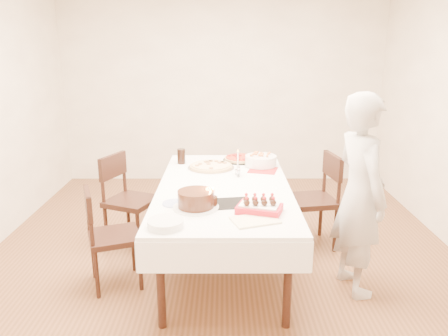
{
  "coord_description": "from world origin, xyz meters",
  "views": [
    {
      "loc": [
        0.01,
        -3.73,
        1.95
      ],
      "look_at": [
        0.02,
        -0.1,
        0.91
      ],
      "focal_mm": 35.0,
      "sensor_mm": 36.0,
      "label": 1
    }
  ],
  "objects_px": {
    "chair_right_savory": "(311,201)",
    "pizza_white": "(211,166)",
    "chair_left_savory": "(132,201)",
    "cola_glass": "(181,156)",
    "person": "(360,195)",
    "birthday_cake": "(210,197)",
    "taper_candle": "(238,162)",
    "strawberry_box": "(259,207)",
    "pizza_pepperoni": "(240,159)",
    "pasta_bowl": "(261,161)",
    "chair_left_dessert": "(114,237)",
    "layer_cake": "(196,200)",
    "dining_table": "(224,225)"
  },
  "relations": [
    {
      "from": "chair_left_dessert",
      "to": "birthday_cake",
      "type": "height_order",
      "value": "birthday_cake"
    },
    {
      "from": "person",
      "to": "birthday_cake",
      "type": "xyz_separation_m",
      "value": [
        -1.17,
        -0.09,
        0.02
      ]
    },
    {
      "from": "pasta_bowl",
      "to": "chair_right_savory",
      "type": "bearing_deg",
      "value": -25.75
    },
    {
      "from": "cola_glass",
      "to": "layer_cake",
      "type": "bearing_deg",
      "value": -79.86
    },
    {
      "from": "dining_table",
      "to": "pasta_bowl",
      "type": "relative_size",
      "value": 6.77
    },
    {
      "from": "pizza_white",
      "to": "pasta_bowl",
      "type": "bearing_deg",
      "value": 9.69
    },
    {
      "from": "person",
      "to": "pasta_bowl",
      "type": "bearing_deg",
      "value": 21.46
    },
    {
      "from": "pizza_white",
      "to": "pasta_bowl",
      "type": "relative_size",
      "value": 1.46
    },
    {
      "from": "chair_right_savory",
      "to": "taper_candle",
      "type": "xyz_separation_m",
      "value": [
        -0.72,
        -0.04,
        0.41
      ]
    },
    {
      "from": "dining_table",
      "to": "strawberry_box",
      "type": "distance_m",
      "value": 0.8
    },
    {
      "from": "person",
      "to": "pizza_white",
      "type": "xyz_separation_m",
      "value": [
        -1.19,
        0.95,
        -0.03
      ]
    },
    {
      "from": "chair_left_savory",
      "to": "strawberry_box",
      "type": "distance_m",
      "value": 1.58
    },
    {
      "from": "person",
      "to": "strawberry_box",
      "type": "height_order",
      "value": "person"
    },
    {
      "from": "chair_left_dessert",
      "to": "pizza_pepperoni",
      "type": "distance_m",
      "value": 1.63
    },
    {
      "from": "pizza_pepperoni",
      "to": "strawberry_box",
      "type": "height_order",
      "value": "strawberry_box"
    },
    {
      "from": "birthday_cake",
      "to": "strawberry_box",
      "type": "bearing_deg",
      "value": -18.78
    },
    {
      "from": "chair_right_savory",
      "to": "pizza_white",
      "type": "relative_size",
      "value": 2.02
    },
    {
      "from": "chair_right_savory",
      "to": "chair_left_dessert",
      "type": "relative_size",
      "value": 1.1
    },
    {
      "from": "chair_left_savory",
      "to": "pasta_bowl",
      "type": "bearing_deg",
      "value": -146.61
    },
    {
      "from": "pizza_pepperoni",
      "to": "strawberry_box",
      "type": "bearing_deg",
      "value": -86.69
    },
    {
      "from": "chair_left_savory",
      "to": "pasta_bowl",
      "type": "distance_m",
      "value": 1.34
    },
    {
      "from": "cola_glass",
      "to": "strawberry_box",
      "type": "distance_m",
      "value": 1.52
    },
    {
      "from": "person",
      "to": "taper_candle",
      "type": "height_order",
      "value": "person"
    },
    {
      "from": "pasta_bowl",
      "to": "birthday_cake",
      "type": "distance_m",
      "value": 1.22
    },
    {
      "from": "person",
      "to": "taper_candle",
      "type": "xyz_separation_m",
      "value": [
        -0.93,
        0.75,
        0.07
      ]
    },
    {
      "from": "chair_left_savory",
      "to": "cola_glass",
      "type": "relative_size",
      "value": 5.99
    },
    {
      "from": "pizza_pepperoni",
      "to": "taper_candle",
      "type": "xyz_separation_m",
      "value": [
        -0.04,
        -0.49,
        0.1
      ]
    },
    {
      "from": "dining_table",
      "to": "pasta_bowl",
      "type": "xyz_separation_m",
      "value": [
        0.37,
        0.62,
        0.43
      ]
    },
    {
      "from": "chair_right_savory",
      "to": "taper_candle",
      "type": "relative_size",
      "value": 3.79
    },
    {
      "from": "birthday_cake",
      "to": "pizza_pepperoni",
      "type": "bearing_deg",
      "value": 78.15
    },
    {
      "from": "pizza_white",
      "to": "pizza_pepperoni",
      "type": "bearing_deg",
      "value": 44.72
    },
    {
      "from": "taper_candle",
      "to": "strawberry_box",
      "type": "relative_size",
      "value": 0.77
    },
    {
      "from": "chair_left_dessert",
      "to": "taper_candle",
      "type": "xyz_separation_m",
      "value": [
        1.03,
        0.69,
        0.45
      ]
    },
    {
      "from": "pizza_white",
      "to": "strawberry_box",
      "type": "bearing_deg",
      "value": -71.6
    },
    {
      "from": "dining_table",
      "to": "pizza_white",
      "type": "bearing_deg",
      "value": 103.48
    },
    {
      "from": "dining_table",
      "to": "chair_right_savory",
      "type": "height_order",
      "value": "chair_right_savory"
    },
    {
      "from": "pizza_pepperoni",
      "to": "taper_candle",
      "type": "height_order",
      "value": "taper_candle"
    },
    {
      "from": "pizza_white",
      "to": "layer_cake",
      "type": "bearing_deg",
      "value": -94.49
    },
    {
      "from": "dining_table",
      "to": "cola_glass",
      "type": "distance_m",
      "value": 0.96
    },
    {
      "from": "chair_right_savory",
      "to": "cola_glass",
      "type": "bearing_deg",
      "value": 155.85
    },
    {
      "from": "chair_left_savory",
      "to": "pizza_pepperoni",
      "type": "height_order",
      "value": "chair_left_savory"
    },
    {
      "from": "layer_cake",
      "to": "chair_left_dessert",
      "type": "bearing_deg",
      "value": 164.36
    },
    {
      "from": "layer_cake",
      "to": "strawberry_box",
      "type": "bearing_deg",
      "value": -10.27
    },
    {
      "from": "chair_left_dessert",
      "to": "person",
      "type": "bearing_deg",
      "value": 157.75
    },
    {
      "from": "pizza_pepperoni",
      "to": "pasta_bowl",
      "type": "height_order",
      "value": "pasta_bowl"
    },
    {
      "from": "chair_left_savory",
      "to": "dining_table",
      "type": "bearing_deg",
      "value": 179.93
    },
    {
      "from": "cola_glass",
      "to": "chair_left_dessert",
      "type": "bearing_deg",
      "value": -113.13
    },
    {
      "from": "taper_candle",
      "to": "cola_glass",
      "type": "relative_size",
      "value": 1.6
    },
    {
      "from": "taper_candle",
      "to": "strawberry_box",
      "type": "distance_m",
      "value": 0.98
    },
    {
      "from": "pizza_white",
      "to": "person",
      "type": "bearing_deg",
      "value": -38.5
    }
  ]
}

